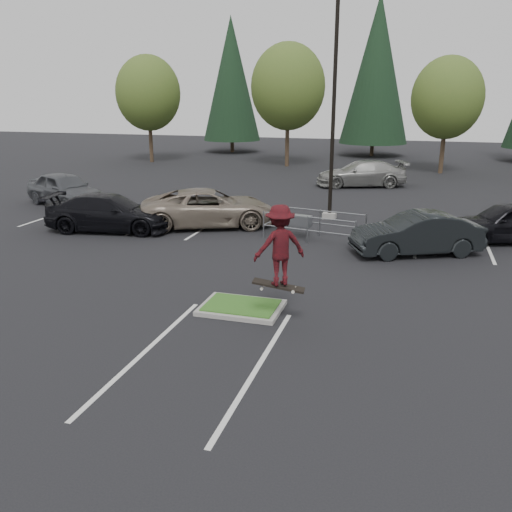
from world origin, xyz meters
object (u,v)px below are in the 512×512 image
(conif_a, at_px, (231,79))
(skateboarder, at_px, (279,245))
(light_pole, at_px, (333,120))
(car_r_charc, at_px, (417,234))
(car_l_black, at_px, (109,212))
(car_far_silver, at_px, (363,174))
(car_r_black, at_px, (509,222))
(decid_b, at_px, (288,89))
(car_l_tan, at_px, (207,208))
(car_l_grey, at_px, (64,189))
(conif_b, at_px, (377,70))
(cart_corral, at_px, (304,221))
(decid_a, at_px, (148,95))
(decid_c, at_px, (447,100))

(conif_a, bearing_deg, skateboarder, -69.48)
(light_pole, distance_m, car_r_charc, 7.44)
(car_l_black, xyz_separation_m, car_far_silver, (9.30, 15.00, 0.03))
(conif_a, xyz_separation_m, car_r_charc, (18.50, -33.00, -6.32))
(car_r_black, relative_size, car_far_silver, 0.83)
(decid_b, distance_m, car_far_silver, 12.22)
(car_l_tan, bearing_deg, car_l_grey, 52.27)
(car_l_black, bearing_deg, conif_b, -23.07)
(cart_corral, relative_size, car_far_silver, 0.73)
(decid_a, relative_size, conif_a, 0.69)
(conif_a, distance_m, car_r_black, 37.86)
(conif_a, distance_m, car_l_tan, 33.09)
(car_l_tan, distance_m, car_far_silver, 14.18)
(car_l_tan, xyz_separation_m, car_r_charc, (9.00, -1.93, -0.06))
(light_pole, height_order, car_l_grey, light_pole)
(cart_corral, bearing_deg, car_l_black, -161.61)
(decid_c, distance_m, car_l_black, 27.30)
(decid_c, distance_m, cart_corral, 23.00)
(decid_a, distance_m, car_l_black, 25.45)
(decid_a, bearing_deg, car_r_charc, -45.66)
(cart_corral, distance_m, car_l_grey, 13.91)
(light_pole, bearing_deg, conif_a, 117.38)
(car_r_black, bearing_deg, car_l_grey, -111.60)
(decid_b, bearing_deg, car_l_grey, -111.19)
(light_pole, height_order, car_r_black, light_pole)
(conif_b, xyz_separation_m, car_l_black, (-8.30, -33.50, -7.06))
(light_pole, bearing_deg, car_r_charc, -51.34)
(skateboarder, bearing_deg, light_pole, -120.37)
(decid_a, height_order, car_r_black, decid_a)
(car_l_tan, height_order, car_far_silver, car_l_tan)
(conif_a, relative_size, conif_b, 0.90)
(skateboarder, relative_size, car_l_tan, 0.37)
(light_pole, distance_m, conif_a, 31.63)
(conif_b, bearing_deg, car_l_grey, -114.74)
(conif_a, xyz_separation_m, car_l_tan, (9.50, -31.07, -6.27))
(car_l_grey, distance_m, car_r_charc, 18.49)
(decid_b, bearing_deg, cart_corral, -74.88)
(conif_b, relative_size, car_l_grey, 2.83)
(decid_b, xyz_separation_m, decid_c, (12.00, -0.70, -0.79))
(decid_b, xyz_separation_m, conif_a, (-7.99, 9.47, 1.05))
(cart_corral, relative_size, car_r_charc, 0.88)
(decid_c, relative_size, car_l_grey, 1.64)
(decid_c, xyz_separation_m, skateboarder, (-4.79, -30.45, -3.16))
(car_r_black, bearing_deg, car_r_charc, -68.95)
(car_l_black, distance_m, car_l_grey, 6.69)
(decid_c, relative_size, car_r_charc, 1.79)
(decid_a, bearing_deg, cart_corral, -50.54)
(light_pole, xyz_separation_m, decid_c, (5.49, 17.83, 0.69))
(conif_a, bearing_deg, conif_b, 2.05)
(decid_b, relative_size, car_r_black, 2.04)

